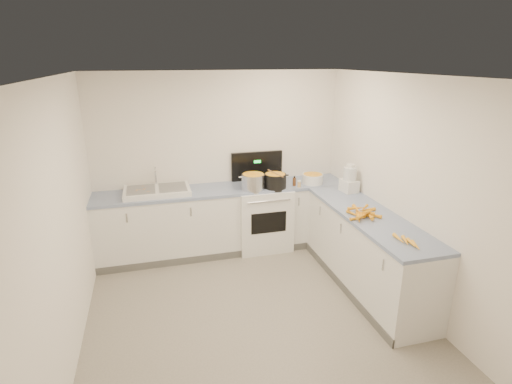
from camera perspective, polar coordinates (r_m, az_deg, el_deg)
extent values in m
cube|color=white|center=(5.72, -4.48, -4.10)|extent=(3.50, 0.60, 0.90)
cube|color=#8394BA|center=(5.56, -4.61, 0.38)|extent=(3.50, 0.62, 0.04)
cube|color=white|center=(5.00, 15.46, -8.27)|extent=(0.60, 2.20, 0.90)
cube|color=#8394BA|center=(4.81, 15.94, -3.26)|extent=(0.62, 2.20, 0.04)
cube|color=white|center=(5.82, 0.90, -3.65)|extent=(0.76, 0.65, 0.90)
cube|color=black|center=(5.87, 0.12, 3.76)|extent=(0.76, 0.05, 0.42)
cube|color=white|center=(5.46, -13.93, 0.14)|extent=(0.86, 0.52, 0.07)
cube|color=slate|center=(5.45, -16.11, 0.34)|extent=(0.36, 0.42, 0.01)
cube|color=slate|center=(5.46, -11.82, 0.70)|extent=(0.36, 0.42, 0.01)
cylinder|color=silver|center=(5.63, -14.13, 2.33)|extent=(0.03, 0.03, 0.24)
cylinder|color=silver|center=(5.46, -0.39, 1.39)|extent=(0.38, 0.38, 0.23)
cylinder|color=black|center=(5.53, 2.76, 1.51)|extent=(0.31, 0.31, 0.22)
cylinder|color=#AD7A47|center=(5.50, 2.78, 2.69)|extent=(0.11, 0.39, 0.02)
cylinder|color=white|center=(5.78, 8.08, 1.88)|extent=(0.39, 0.39, 0.14)
cylinder|color=#593319|center=(5.64, 5.49, 1.47)|extent=(0.05, 0.05, 0.12)
cylinder|color=#E5B266|center=(5.60, 6.19, 1.10)|extent=(0.05, 0.05, 0.08)
cube|color=white|center=(5.51, 13.15, 0.87)|extent=(0.21, 0.25, 0.16)
cylinder|color=silver|center=(5.46, 13.27, 2.56)|extent=(0.17, 0.17, 0.17)
cylinder|color=white|center=(5.43, 13.36, 3.64)|extent=(0.10, 0.10, 0.04)
cone|color=#FFA91F|center=(4.71, 13.69, -3.02)|extent=(0.09, 0.19, 0.04)
cone|color=#FFA91F|center=(4.68, 15.44, -3.24)|extent=(0.17, 0.15, 0.05)
cone|color=#FFA91F|center=(4.70, 15.46, -3.13)|extent=(0.18, 0.13, 0.05)
cone|color=#FFA91F|center=(4.59, 14.47, -3.68)|extent=(0.13, 0.21, 0.04)
cone|color=#FFA91F|center=(4.73, 15.35, -2.97)|extent=(0.16, 0.18, 0.05)
cone|color=#FFA91F|center=(4.77, 14.20, -2.77)|extent=(0.12, 0.19, 0.04)
cone|color=#FFA91F|center=(4.72, 16.26, -3.17)|extent=(0.17, 0.19, 0.04)
cone|color=#FFA91F|center=(4.60, 14.36, -3.65)|extent=(0.20, 0.05, 0.04)
cone|color=#FFA91F|center=(4.71, 15.56, -3.12)|extent=(0.16, 0.15, 0.05)
cone|color=#FFA91F|center=(4.86, 15.59, -2.47)|extent=(0.21, 0.04, 0.04)
cone|color=#FFA91F|center=(4.76, 14.12, -2.26)|extent=(0.21, 0.06, 0.04)
cone|color=#FFA91F|center=(4.64, 15.98, -3.31)|extent=(0.08, 0.18, 0.05)
cone|color=#FFA91F|center=(4.64, 14.94, -3.15)|extent=(0.21, 0.11, 0.04)
cone|color=#FFA91F|center=(4.59, 14.98, -3.31)|extent=(0.21, 0.13, 0.04)
cone|color=#FFA91F|center=(4.82, 15.22, -2.22)|extent=(0.18, 0.17, 0.04)
cone|color=#FFA91F|center=(4.68, 15.80, -2.71)|extent=(0.19, 0.12, 0.05)
cone|color=#FFA91F|center=(4.70, 15.55, -2.91)|extent=(0.17, 0.14, 0.05)
cone|color=#FFA91F|center=(4.75, 14.15, -2.34)|extent=(0.08, 0.21, 0.05)
cone|color=#FFAD26|center=(4.12, 21.86, -7.10)|extent=(0.08, 0.18, 0.04)
cone|color=#FFAD26|center=(4.16, 21.30, -6.78)|extent=(0.07, 0.17, 0.04)
cone|color=#FFAD26|center=(4.19, 20.56, -6.51)|extent=(0.10, 0.18, 0.04)
cone|color=#FFAD26|center=(4.21, 19.70, -6.26)|extent=(0.06, 0.19, 0.04)
cube|color=tan|center=(5.42, -15.74, 0.32)|extent=(0.03, 0.03, 0.00)
cube|color=tan|center=(5.40, -16.68, 0.19)|extent=(0.03, 0.05, 0.00)
cube|color=tan|center=(5.44, -16.40, 0.31)|extent=(0.05, 0.03, 0.00)
cube|color=tan|center=(5.48, -15.88, 0.46)|extent=(0.03, 0.03, 0.00)
cube|color=tan|center=(5.51, -16.43, 0.52)|extent=(0.02, 0.04, 0.00)
cube|color=tan|center=(5.45, -15.69, 0.41)|extent=(0.02, 0.05, 0.00)
cube|color=tan|center=(5.57, -15.88, 0.82)|extent=(0.04, 0.02, 0.00)
cube|color=tan|center=(5.44, -16.70, 0.29)|extent=(0.02, 0.04, 0.00)
cube|color=tan|center=(5.48, -16.28, 0.41)|extent=(0.05, 0.03, 0.00)
cube|color=tan|center=(5.33, -15.14, 0.07)|extent=(0.05, 0.03, 0.00)
cube|color=tan|center=(5.47, -15.53, 0.52)|extent=(0.02, 0.03, 0.00)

